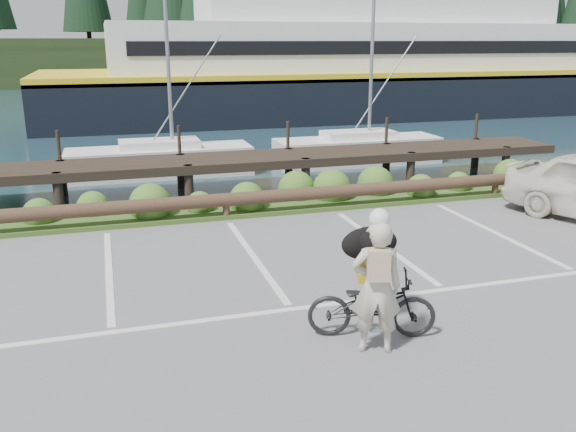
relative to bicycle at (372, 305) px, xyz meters
The scene contains 7 objects.
ground 1.76m from the bicycle, 117.71° to the left, with size 72.00×72.00×0.00m, color #5D5D60.
harbor_backdrop 79.98m from the bicycle, 90.29° to the left, with size 170.00×160.00×30.00m.
vegetation_strip 6.87m from the bicycle, 96.64° to the left, with size 34.00×1.60×0.10m, color #3D5B21.
log_rail 6.18m from the bicycle, 97.39° to the left, with size 32.00×0.30×0.60m, color #443021, non-canonical shape.
bicycle is the anchor object (origin of this frame).
cyclist 0.59m from the bicycle, 108.23° to the right, with size 0.65×0.42×1.77m, color beige.
dog 0.89m from the bicycle, 71.77° to the left, with size 0.83×0.41×0.48m, color black.
Camera 1 is at (-2.46, -8.41, 3.90)m, focal length 38.00 mm.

